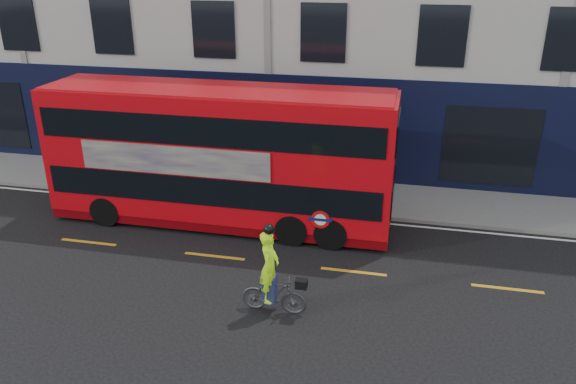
% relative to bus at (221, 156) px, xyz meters
% --- Properties ---
extents(ground, '(120.00, 120.00, 0.00)m').
position_rel_bus_xyz_m(ground, '(0.48, -3.80, -2.23)').
color(ground, black).
rests_on(ground, ground).
extents(pavement, '(60.00, 3.00, 0.12)m').
position_rel_bus_xyz_m(pavement, '(0.48, 2.70, -2.17)').
color(pavement, gray).
rests_on(pavement, ground).
extents(kerb, '(60.00, 0.12, 0.13)m').
position_rel_bus_xyz_m(kerb, '(0.48, 1.20, -2.17)').
color(kerb, slate).
rests_on(kerb, ground).
extents(road_edge_line, '(58.00, 0.10, 0.01)m').
position_rel_bus_xyz_m(road_edge_line, '(0.48, 0.90, -2.23)').
color(road_edge_line, silver).
rests_on(road_edge_line, ground).
extents(lane_dashes, '(58.00, 0.12, 0.01)m').
position_rel_bus_xyz_m(lane_dashes, '(0.48, -2.30, -2.23)').
color(lane_dashes, '#C88B17').
rests_on(lane_dashes, ground).
extents(bus, '(10.82, 2.54, 4.35)m').
position_rel_bus_xyz_m(bus, '(0.00, 0.00, 0.00)').
color(bus, red).
rests_on(bus, ground).
extents(cyclist, '(1.61, 0.66, 2.35)m').
position_rel_bus_xyz_m(cyclist, '(2.75, -4.56, -1.42)').
color(cyclist, '#404344').
rests_on(cyclist, ground).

